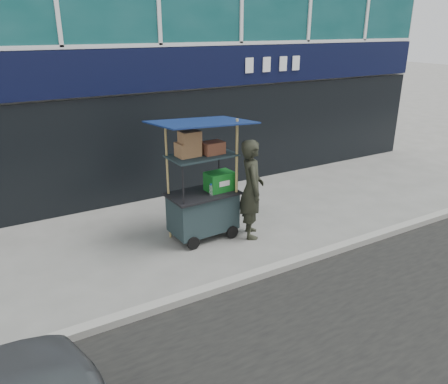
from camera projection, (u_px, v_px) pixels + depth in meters
ground at (261, 269)px, 7.25m from camera, size 80.00×80.00×0.00m
curb at (268, 271)px, 7.06m from camera, size 80.00×0.18×0.12m
vendor_cart at (204, 197)px, 8.10m from camera, size 1.76×1.28×2.31m
vendor_man at (252, 189)px, 8.09m from camera, size 0.70×0.81×1.89m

